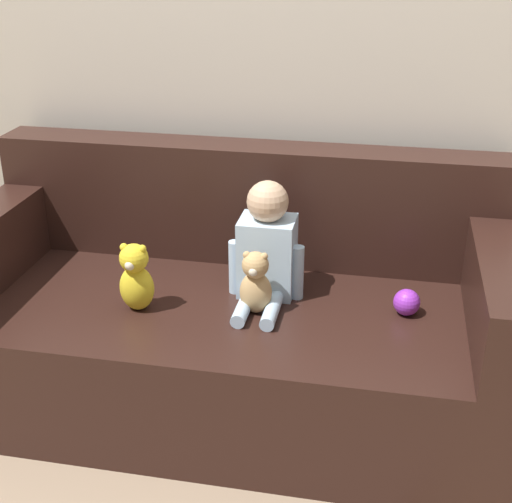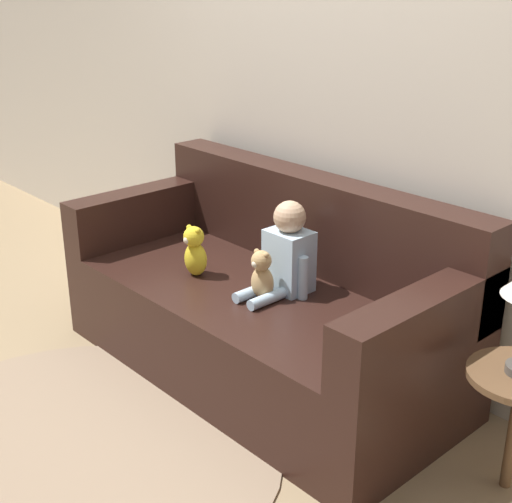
# 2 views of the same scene
# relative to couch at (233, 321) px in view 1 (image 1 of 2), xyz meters

# --- Properties ---
(ground_plane) EXTENTS (12.00, 12.00, 0.00)m
(ground_plane) POSITION_rel_couch_xyz_m (0.00, -0.06, -0.32)
(ground_plane) COLOR #9E8460
(wall_back) EXTENTS (8.00, 0.05, 2.60)m
(wall_back) POSITION_rel_couch_xyz_m (0.00, 0.47, 0.98)
(wall_back) COLOR beige
(wall_back) RESTS_ON ground_plane
(couch) EXTENTS (1.91, 0.89, 0.89)m
(couch) POSITION_rel_couch_xyz_m (0.00, 0.00, 0.00)
(couch) COLOR black
(couch) RESTS_ON ground_plane
(person_baby) EXTENTS (0.26, 0.35, 0.41)m
(person_baby) POSITION_rel_couch_xyz_m (0.12, 0.01, 0.30)
(person_baby) COLOR silver
(person_baby) RESTS_ON couch
(teddy_bear_brown) EXTENTS (0.11, 0.10, 0.22)m
(teddy_bear_brown) POSITION_rel_couch_xyz_m (0.11, -0.13, 0.23)
(teddy_bear_brown) COLOR tan
(teddy_bear_brown) RESTS_ON couch
(plush_toy_side) EXTENTS (0.12, 0.11, 0.24)m
(plush_toy_side) POSITION_rel_couch_xyz_m (-0.29, -0.19, 0.24)
(plush_toy_side) COLOR yellow
(plush_toy_side) RESTS_ON couch
(toy_ball) EXTENTS (0.09, 0.09, 0.09)m
(toy_ball) POSITION_rel_couch_xyz_m (0.60, -0.05, 0.17)
(toy_ball) COLOR purple
(toy_ball) RESTS_ON couch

